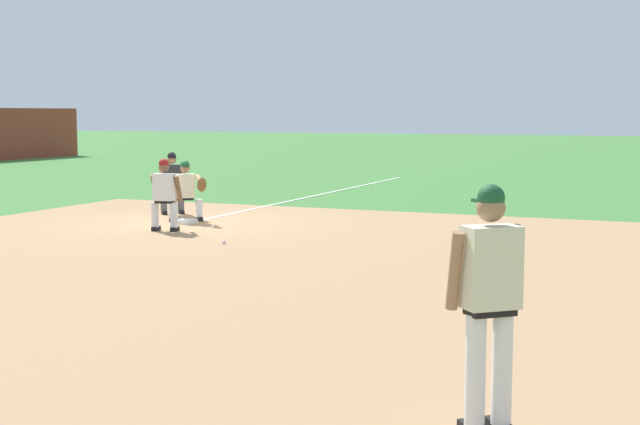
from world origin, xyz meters
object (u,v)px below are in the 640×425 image
at_px(first_base_bag, 186,222).
at_px(first_baseman, 187,188).
at_px(pitcher, 490,294).
at_px(baserunner, 164,192).
at_px(baseball, 224,242).
at_px(umpire, 172,181).

distance_m(first_base_bag, first_baseman, 0.78).
xyz_separation_m(first_base_bag, pitcher, (-9.93, -8.71, 1.01)).
xyz_separation_m(first_base_bag, baserunner, (-1.20, -0.25, 0.75)).
relative_size(baseball, umpire, 0.05).
height_order(first_base_bag, umpire, umpire).
height_order(baserunner, umpire, same).
bearing_deg(baserunner, umpire, 29.52).
bearing_deg(baseball, umpire, 42.86).
bearing_deg(baserunner, baseball, -119.01).
bearing_deg(first_baseman, umpire, 44.18).
bearing_deg(umpire, baseball, -137.14).
bearing_deg(pitcher, umpire, 41.19).
height_order(first_baseman, umpire, umpire).
distance_m(first_base_bag, pitcher, 13.25).
relative_size(pitcher, umpire, 1.27).
bearing_deg(baseball, baserunner, 60.99).
bearing_deg(first_base_bag, first_baseman, 26.56).
xyz_separation_m(baseball, first_baseman, (2.60, 2.36, 0.69)).
xyz_separation_m(baseball, baserunner, (1.08, 1.95, 0.76)).
height_order(first_base_bag, first_baseman, first_baseman).
xyz_separation_m(first_base_bag, baseball, (-2.28, -2.20, -0.01)).
height_order(baseball, umpire, umpire).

